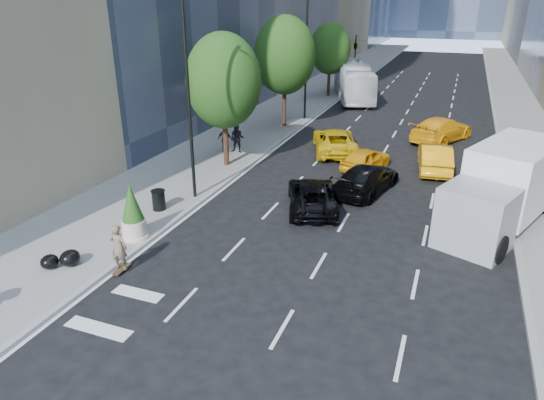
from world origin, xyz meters
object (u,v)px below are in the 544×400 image
at_px(city_bus, 353,81).
at_px(planter_shrub, 132,212).
at_px(trash_can, 159,200).
at_px(black_sedan_lincoln, 312,195).
at_px(box_truck, 504,188).
at_px(skateboarder, 119,250).
at_px(black_sedan_mercedes, 366,179).

relative_size(city_bus, planter_shrub, 5.13).
distance_m(city_bus, trash_can, 30.41).
height_order(black_sedan_lincoln, box_truck, box_truck).
distance_m(city_bus, planter_shrub, 33.10).
height_order(skateboarder, trash_can, skateboarder).
relative_size(black_sedan_mercedes, trash_can, 5.50).
bearing_deg(trash_can, black_sedan_mercedes, 35.39).
xyz_separation_m(skateboarder, city_bus, (0.80, 35.29, 0.80)).
distance_m(skateboarder, planter_shrub, 2.48).
distance_m(black_sedan_mercedes, box_truck, 6.51).
relative_size(black_sedan_mercedes, planter_shrub, 2.11).
bearing_deg(skateboarder, black_sedan_lincoln, -124.21).
distance_m(trash_can, planter_shrub, 2.91).
relative_size(skateboarder, planter_shrub, 0.75).
xyz_separation_m(box_truck, planter_shrub, (-13.93, -6.84, -0.53)).
bearing_deg(black_sedan_lincoln, city_bus, -101.39).
relative_size(black_sedan_mercedes, city_bus, 0.41).
bearing_deg(planter_shrub, city_bus, 86.88).
distance_m(box_truck, planter_shrub, 15.53).
bearing_deg(black_sedan_mercedes, trash_can, 48.38).
bearing_deg(black_sedan_lincoln, trash_can, 5.06).
bearing_deg(black_sedan_mercedes, box_truck, 175.59).
height_order(city_bus, box_truck, box_truck).
relative_size(city_bus, trash_can, 13.38).
bearing_deg(skateboarder, planter_shrub, -69.03).
relative_size(skateboarder, black_sedan_lincoln, 0.37).
relative_size(skateboarder, city_bus, 0.15).
height_order(skateboarder, black_sedan_lincoln, skateboarder).
distance_m(box_truck, trash_can, 15.18).
bearing_deg(trash_can, box_truck, 15.64).
xyz_separation_m(black_sedan_lincoln, city_bus, (-4.03, 27.29, 1.01)).
relative_size(box_truck, trash_can, 8.69).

